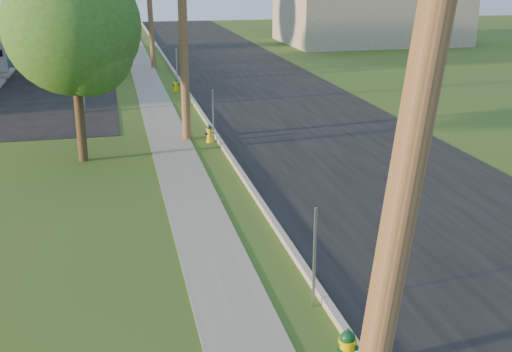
% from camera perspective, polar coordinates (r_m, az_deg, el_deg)
% --- Properties ---
extents(road, '(8.00, 120.00, 0.02)m').
position_cam_1_polar(road, '(18.84, 12.10, -1.21)').
color(road, black).
rests_on(road, ground).
extents(curb, '(0.15, 120.00, 0.15)m').
position_cam_1_polar(curb, '(17.57, 0.15, -2.00)').
color(curb, '#9C998F').
rests_on(curb, ground).
extents(sidewalk, '(1.50, 120.00, 0.03)m').
position_cam_1_polar(sidewalk, '(17.30, -5.51, -2.62)').
color(sidewalk, gray).
rests_on(sidewalk, ground).
extents(utility_pole_near, '(1.40, 0.32, 9.48)m').
position_cam_1_polar(utility_pole_near, '(5.84, 13.92, 4.36)').
color(utility_pole_near, brown).
rests_on(utility_pole_near, ground).
extents(utility_pole_mid, '(1.40, 0.32, 9.80)m').
position_cam_1_polar(utility_pole_mid, '(23.24, -6.58, 15.17)').
color(utility_pole_mid, brown).
rests_on(utility_pole_mid, ground).
extents(sign_post_near, '(0.05, 0.04, 2.00)m').
position_cam_1_polar(sign_post_near, '(11.99, 5.23, -7.30)').
color(sign_post_near, gray).
rests_on(sign_post_near, ground).
extents(sign_post_mid, '(0.05, 0.04, 2.00)m').
position_cam_1_polar(sign_post_mid, '(22.92, -3.82, 5.20)').
color(sign_post_mid, gray).
rests_on(sign_post_mid, ground).
extents(sign_post_far, '(0.05, 0.04, 2.00)m').
position_cam_1_polar(sign_post_far, '(34.82, -7.05, 9.59)').
color(sign_post_far, gray).
rests_on(sign_post_far, ground).
extents(fuel_pump_se, '(1.20, 3.20, 1.90)m').
position_cam_1_polar(fuel_pump_se, '(40.92, -21.82, 9.33)').
color(fuel_pump_se, '#9C998F').
rests_on(fuel_pump_se, ground).
extents(distant_building, '(14.00, 10.00, 4.00)m').
position_cam_1_polar(distant_building, '(55.44, 10.04, 13.67)').
color(distant_building, gray).
rests_on(distant_building, ground).
extents(tree_verge, '(4.27, 4.27, 6.47)m').
position_cam_1_polar(tree_verge, '(21.13, -15.74, 12.19)').
color(tree_verge, '#322615').
rests_on(tree_verge, ground).
extents(hydrant_near, '(0.41, 0.37, 0.79)m').
position_cam_1_polar(hydrant_near, '(10.52, 8.11, -15.21)').
color(hydrant_near, '#EBC701').
rests_on(hydrant_near, ground).
extents(hydrant_mid, '(0.34, 0.31, 0.66)m').
position_cam_1_polar(hydrant_mid, '(23.42, -4.16, 3.78)').
color(hydrant_mid, yellow).
rests_on(hydrant_mid, ground).
extents(hydrant_far, '(0.34, 0.31, 0.67)m').
position_cam_1_polar(hydrant_far, '(33.28, -7.14, 8.02)').
color(hydrant_far, '#F5D100').
rests_on(hydrant_far, ground).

